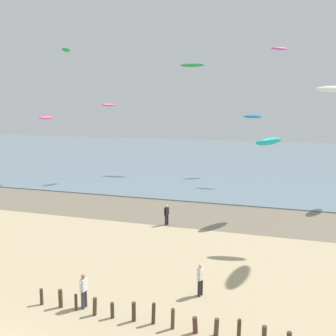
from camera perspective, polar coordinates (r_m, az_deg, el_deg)
wet_sand_strip at (r=35.73m, az=-0.57°, el=-6.46°), size 120.00×8.30×0.01m
sea at (r=73.25m, az=9.11°, el=1.55°), size 160.00×70.00×0.10m
groyne_near at (r=18.24m, az=-1.57°, el=-21.18°), size 11.79×0.36×0.99m
person_mid_beach at (r=19.76m, az=-12.39°, el=-17.24°), size 0.26×0.57×1.71m
person_by_waterline at (r=20.48m, az=4.82°, el=-16.05°), size 0.32×0.55×1.71m
person_left_flank at (r=31.56m, az=-0.21°, el=-6.86°), size 0.35×0.52×1.71m
kite_aloft_0 at (r=58.58m, az=16.15°, el=16.67°), size 2.72×2.24×0.59m
kite_aloft_1 at (r=33.18m, az=14.73°, el=3.84°), size 2.79×3.70×0.95m
kite_aloft_3 at (r=57.09m, az=3.66°, el=15.01°), size 3.64×1.47×0.74m
kite_aloft_4 at (r=47.74m, az=12.51°, el=7.48°), size 2.29×0.82×0.58m
kite_aloft_6 at (r=49.83m, az=-8.83°, el=9.26°), size 1.53×2.46×0.49m
kite_aloft_8 at (r=29.26m, az=23.41°, el=10.72°), size 2.62×1.31×0.59m
kite_aloft_9 at (r=57.07m, az=-14.89°, el=16.61°), size 1.45×2.73×0.74m
kite_aloft_10 at (r=49.96m, az=-17.61°, el=7.15°), size 1.06×2.60×0.56m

